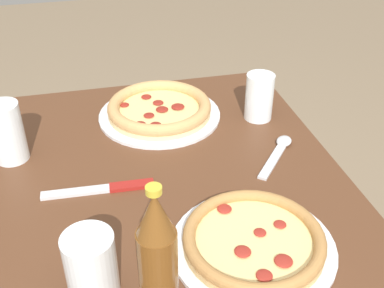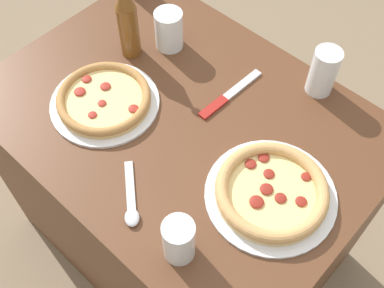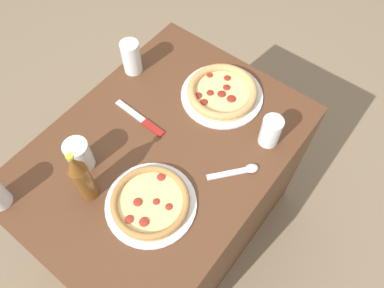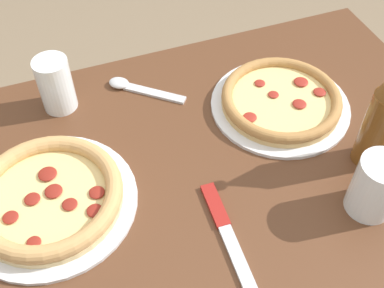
% 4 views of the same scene
% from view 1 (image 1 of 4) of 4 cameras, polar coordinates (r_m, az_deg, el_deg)
% --- Properties ---
extents(pizza_veggie, '(0.29, 0.29, 0.04)m').
position_cam_1_polar(pizza_veggie, '(0.86, 7.31, -11.34)').
color(pizza_veggie, silver).
rests_on(pizza_veggie, table).
extents(pizza_pepperoni, '(0.31, 0.31, 0.04)m').
position_cam_1_polar(pizza_pepperoni, '(1.23, -3.88, 4.12)').
color(pizza_pepperoni, silver).
rests_on(pizza_pepperoni, table).
extents(glass_mango_juice, '(0.08, 0.08, 0.12)m').
position_cam_1_polar(glass_mango_juice, '(0.78, -11.84, -14.15)').
color(glass_mango_juice, white).
rests_on(glass_mango_juice, table).
extents(glass_water, '(0.07, 0.07, 0.12)m').
position_cam_1_polar(glass_water, '(1.22, 7.97, 5.47)').
color(glass_water, white).
rests_on(glass_water, table).
extents(glass_cola, '(0.07, 0.07, 0.14)m').
position_cam_1_polar(glass_cola, '(1.12, -21.00, 0.98)').
color(glass_cola, white).
rests_on(glass_cola, table).
extents(beer_bottle, '(0.06, 0.06, 0.24)m').
position_cam_1_polar(beer_bottle, '(0.70, -4.11, -13.36)').
color(beer_bottle, brown).
rests_on(beer_bottle, table).
extents(knife, '(0.03, 0.23, 0.01)m').
position_cam_1_polar(knife, '(1.00, -10.41, -5.25)').
color(knife, maroon).
rests_on(knife, table).
extents(spoon, '(0.15, 0.13, 0.02)m').
position_cam_1_polar(spoon, '(1.12, 10.33, -0.59)').
color(spoon, silver).
rests_on(spoon, table).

